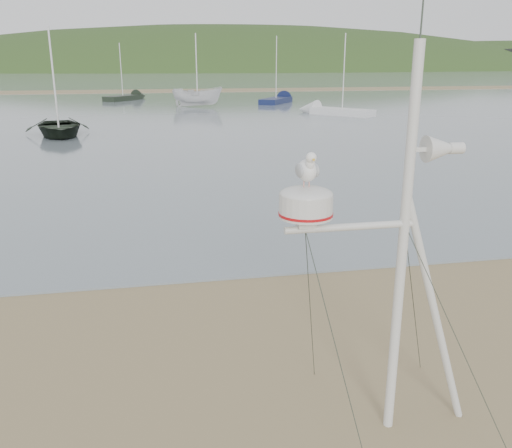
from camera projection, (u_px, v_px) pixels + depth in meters
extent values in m
plane|color=olive|center=(88.00, 422.00, 6.53)|extent=(560.00, 560.00, 0.00)
cube|color=slate|center=(143.00, 77.00, 130.42)|extent=(560.00, 256.00, 0.04)
cube|color=olive|center=(141.00, 91.00, 72.21)|extent=(560.00, 7.00, 0.07)
ellipsoid|color=#223817|center=(239.00, 120.00, 240.86)|extent=(400.00, 180.00, 80.00)
cube|color=silver|center=(35.00, 59.00, 182.74)|extent=(8.40, 6.30, 8.00)
cube|color=silver|center=(114.00, 59.00, 187.50)|extent=(8.40, 6.30, 8.00)
cube|color=silver|center=(189.00, 59.00, 192.26)|extent=(8.40, 6.30, 8.00)
cube|color=silver|center=(261.00, 59.00, 197.02)|extent=(8.40, 6.30, 8.00)
cube|color=silver|center=(329.00, 59.00, 201.78)|extent=(8.40, 6.30, 8.00)
cube|color=silver|center=(394.00, 59.00, 206.54)|extent=(8.40, 6.30, 8.00)
cube|color=silver|center=(456.00, 59.00, 211.30)|extent=(8.40, 6.30, 8.00)
cylinder|color=silver|center=(402.00, 253.00, 5.84)|extent=(0.11, 0.11, 4.38)
cylinder|color=silver|center=(435.00, 313.00, 6.15)|extent=(1.01, 0.09, 2.87)
cylinder|color=silver|center=(351.00, 227.00, 5.63)|extent=(1.42, 0.08, 0.08)
cube|color=silver|center=(305.00, 222.00, 5.52)|extent=(0.18, 0.18, 0.10)
cylinder|color=silver|center=(306.00, 206.00, 5.47)|extent=(0.55, 0.55, 0.24)
cylinder|color=#B00C11|center=(306.00, 214.00, 5.49)|extent=(0.56, 0.56, 0.03)
ellipsoid|color=silver|center=(306.00, 194.00, 5.43)|extent=(0.55, 0.55, 0.15)
cone|color=silver|center=(438.00, 149.00, 5.57)|extent=(0.28, 0.28, 0.28)
cylinder|color=silver|center=(456.00, 148.00, 5.60)|extent=(0.15, 0.12, 0.12)
cube|color=silver|center=(421.00, 149.00, 5.53)|extent=(0.22, 0.04, 0.04)
cylinder|color=tan|center=(304.00, 183.00, 5.39)|extent=(0.01, 0.01, 0.08)
cylinder|color=tan|center=(309.00, 183.00, 5.40)|extent=(0.01, 0.01, 0.08)
ellipsoid|color=white|center=(307.00, 171.00, 5.36)|extent=(0.19, 0.30, 0.22)
ellipsoid|color=#A0A4A7|center=(299.00, 171.00, 5.33)|extent=(0.06, 0.24, 0.14)
ellipsoid|color=#A0A4A7|center=(315.00, 170.00, 5.36)|extent=(0.06, 0.24, 0.14)
cone|color=white|center=(303.00, 170.00, 5.51)|extent=(0.10, 0.09, 0.10)
ellipsoid|color=white|center=(310.00, 163.00, 5.23)|extent=(0.09, 0.09, 0.13)
sphere|color=white|center=(311.00, 158.00, 5.19)|extent=(0.11, 0.11, 0.11)
cone|color=gold|center=(313.00, 159.00, 5.14)|extent=(0.02, 0.05, 0.02)
imported|color=black|center=(55.00, 91.00, 29.60)|extent=(3.67, 1.68, 4.95)
imported|color=silver|center=(197.00, 81.00, 48.24)|extent=(2.14, 2.11, 4.55)
cube|color=silver|center=(342.00, 112.00, 41.52)|extent=(4.40, 4.85, 0.50)
cone|color=silver|center=(308.00, 110.00, 43.45)|extent=(2.34, 2.36, 1.59)
cylinder|color=silver|center=(344.00, 71.00, 40.64)|extent=(0.08, 0.08, 5.48)
cube|color=#121A3F|center=(276.00, 101.00, 52.78)|extent=(4.23, 5.28, 0.50)
cone|color=#121A3F|center=(287.00, 98.00, 55.74)|extent=(2.39, 2.44, 1.67)
cylinder|color=silver|center=(276.00, 67.00, 51.87)|extent=(0.08, 0.08, 5.73)
cube|color=black|center=(123.00, 98.00, 56.35)|extent=(4.04, 4.70, 0.50)
cone|color=black|center=(141.00, 96.00, 58.96)|extent=(2.20, 2.23, 1.51)
cylinder|color=silver|center=(121.00, 69.00, 55.51)|extent=(0.08, 0.08, 5.20)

